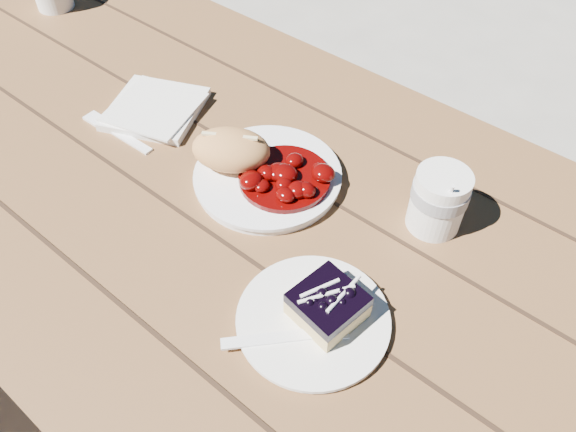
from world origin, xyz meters
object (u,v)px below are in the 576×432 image
Objects in this scene: main_plate at (268,177)px; coffee_cup at (438,201)px; picnic_table at (249,262)px; blueberry_cake at (328,305)px; bread_roll at (231,150)px; dessert_plate at (313,320)px.

main_plate is 0.26m from coffee_cup.
blueberry_cake reaches higher than picnic_table.
bread_roll reaches higher than main_plate.
main_plate is (0.00, 0.05, 0.17)m from picnic_table.
picnic_table is 0.29m from dessert_plate.
main_plate is at bearing 156.01° from blueberry_cake.
blueberry_cake reaches higher than main_plate.
bread_roll is 0.64× the size of dessert_plate.
bread_roll is at bearing -160.02° from main_plate.
bread_roll is 0.30m from dessert_plate.
picnic_table is 22.85× the size of blueberry_cake.
main_plate reaches higher than picnic_table.
coffee_cup reaches higher than picnic_table.
bread_roll is at bearing 164.96° from blueberry_cake.
blueberry_cake is at bearing -95.66° from coffee_cup.
bread_roll reaches higher than blueberry_cake.
picnic_table is 0.22m from bread_roll.
dessert_plate reaches higher than picnic_table.
dessert_plate is (0.21, -0.10, 0.17)m from picnic_table.
blueberry_cake is at bearing -32.45° from main_plate.
dessert_plate is at bearing -25.54° from picnic_table.
picnic_table is at bearing 167.20° from blueberry_cake.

